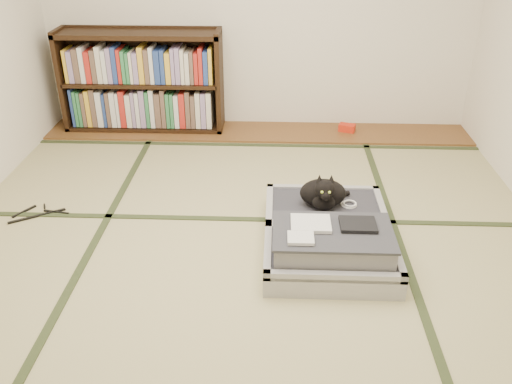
{
  "coord_description": "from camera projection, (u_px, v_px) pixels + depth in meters",
  "views": [
    {
      "loc": [
        0.18,
        -2.84,
        1.99
      ],
      "look_at": [
        0.05,
        0.35,
        0.25
      ],
      "focal_mm": 38.0,
      "sensor_mm": 36.0,
      "label": 1
    }
  ],
  "objects": [
    {
      "name": "hanger",
      "position": [
        39.0,
        214.0,
        3.86
      ],
      "size": [
        0.39,
        0.28,
        0.01
      ],
      "color": "black",
      "rests_on": "floor"
    },
    {
      "name": "suitcase",
      "position": [
        328.0,
        236.0,
        3.42
      ],
      "size": [
        0.8,
        1.07,
        0.31
      ],
      "color": "#A1A1A5",
      "rests_on": "floor"
    },
    {
      "name": "red_item",
      "position": [
        347.0,
        128.0,
        5.18
      ],
      "size": [
        0.17,
        0.13,
        0.07
      ],
      "primitive_type": "cube",
      "rotation": [
        0.0,
        0.0,
        -0.32
      ],
      "color": "red",
      "rests_on": "wood_strip"
    },
    {
      "name": "wood_strip",
      "position": [
        258.0,
        132.0,
        5.2
      ],
      "size": [
        4.0,
        0.5,
        0.02
      ],
      "primitive_type": "cube",
      "color": "brown",
      "rests_on": "ground"
    },
    {
      "name": "floor",
      "position": [
        246.0,
        252.0,
        3.45
      ],
      "size": [
        4.5,
        4.5,
        0.0
      ],
      "primitive_type": "plane",
      "color": "tan",
      "rests_on": "ground"
    },
    {
      "name": "cat",
      "position": [
        323.0,
        193.0,
        3.6
      ],
      "size": [
        0.36,
        0.36,
        0.29
      ],
      "color": "black",
      "rests_on": "suitcase"
    },
    {
      "name": "cable_coil",
      "position": [
        349.0,
        204.0,
        3.67
      ],
      "size": [
        0.11,
        0.11,
        0.03
      ],
      "color": "white",
      "rests_on": "suitcase"
    },
    {
      "name": "tatami_borders",
      "position": [
        250.0,
        212.0,
        3.89
      ],
      "size": [
        4.0,
        4.5,
        0.01
      ],
      "color": "#2D381E",
      "rests_on": "ground"
    },
    {
      "name": "room_shell",
      "position": [
        243.0,
        16.0,
        2.75
      ],
      "size": [
        4.5,
        4.5,
        4.5
      ],
      "color": "white",
      "rests_on": "ground"
    },
    {
      "name": "bookcase",
      "position": [
        142.0,
        84.0,
        5.09
      ],
      "size": [
        1.5,
        0.34,
        0.97
      ],
      "color": "black",
      "rests_on": "wood_strip"
    }
  ]
}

